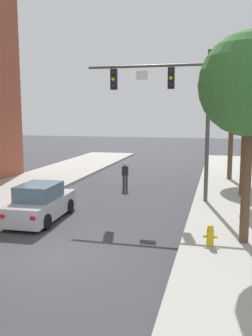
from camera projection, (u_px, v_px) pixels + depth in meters
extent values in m
plane|color=#38383D|center=(49.00, 257.00, 12.03)|extent=(120.00, 120.00, 0.00)
cylinder|color=#514C47|center=(208.00, 127.00, 18.59)|extent=(0.20, 0.20, 7.50)
cylinder|color=#514C47|center=(147.00, 66.00, 18.89)|extent=(6.21, 0.14, 0.14)
cube|color=black|center=(171.00, 78.00, 18.68)|extent=(0.32, 0.28, 1.05)
sphere|color=#2D2823|center=(171.00, 71.00, 18.49)|extent=(0.18, 0.18, 0.18)
sphere|color=yellow|center=(171.00, 78.00, 18.54)|extent=(0.18, 0.18, 0.18)
sphere|color=#2D2823|center=(171.00, 85.00, 18.58)|extent=(0.18, 0.18, 0.18)
cube|color=black|center=(114.00, 79.00, 19.40)|extent=(0.32, 0.28, 1.05)
sphere|color=#2D2823|center=(113.00, 73.00, 19.20)|extent=(0.18, 0.18, 0.18)
sphere|color=yellow|center=(113.00, 79.00, 19.25)|extent=(0.18, 0.18, 0.18)
sphere|color=#2D2823|center=(113.00, 86.00, 19.30)|extent=(0.18, 0.18, 0.18)
cube|color=white|center=(142.00, 75.00, 18.99)|extent=(0.60, 0.03, 0.44)
cube|color=#B7B7BC|center=(41.00, 207.00, 16.23)|extent=(1.85, 4.26, 0.80)
cube|color=slate|center=(39.00, 191.00, 15.98)|extent=(1.57, 2.05, 0.64)
cylinder|color=black|center=(37.00, 204.00, 17.69)|extent=(0.24, 0.65, 0.64)
cylinder|color=black|center=(69.00, 206.00, 17.36)|extent=(0.24, 0.65, 0.64)
cylinder|color=black|center=(9.00, 219.00, 15.17)|extent=(0.24, 0.65, 0.64)
cylinder|color=black|center=(46.00, 222.00, 14.84)|extent=(0.24, 0.65, 0.64)
cube|color=red|center=(2.00, 216.00, 14.29)|extent=(0.20, 0.05, 0.14)
cube|color=red|center=(33.00, 218.00, 14.03)|extent=(0.20, 0.05, 0.14)
cylinder|color=#333338|center=(124.00, 182.00, 22.83)|extent=(0.14, 0.14, 0.85)
cylinder|color=#333338|center=(127.00, 182.00, 22.79)|extent=(0.14, 0.14, 0.85)
cube|color=#26262D|center=(125.00, 171.00, 22.70)|extent=(0.36, 0.22, 0.56)
sphere|color=beige|center=(125.00, 164.00, 22.65)|extent=(0.22, 0.22, 0.22)
cylinder|color=gold|center=(210.00, 238.00, 12.64)|extent=(0.24, 0.24, 0.55)
sphere|color=gold|center=(210.00, 228.00, 12.60)|extent=(0.22, 0.22, 0.22)
cylinder|color=gold|center=(205.00, 236.00, 12.68)|extent=(0.12, 0.09, 0.09)
cylinder|color=gold|center=(216.00, 237.00, 12.60)|extent=(0.12, 0.09, 0.09)
cylinder|color=brown|center=(246.00, 184.00, 12.73)|extent=(0.32, 0.32, 4.09)
sphere|color=#387033|center=(251.00, 84.00, 12.25)|extent=(3.45, 3.45, 3.45)
cylinder|color=brown|center=(243.00, 160.00, 20.18)|extent=(0.32, 0.32, 3.92)
sphere|color=#235123|center=(246.00, 101.00, 19.73)|extent=(3.11, 3.11, 3.11)
cylinder|color=brown|center=(230.00, 150.00, 25.16)|extent=(0.32, 0.32, 3.95)
sphere|color=#387033|center=(232.00, 99.00, 24.67)|extent=(3.71, 3.71, 3.71)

